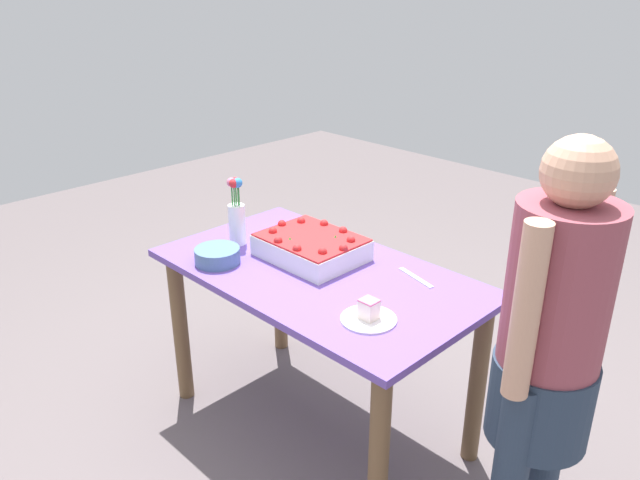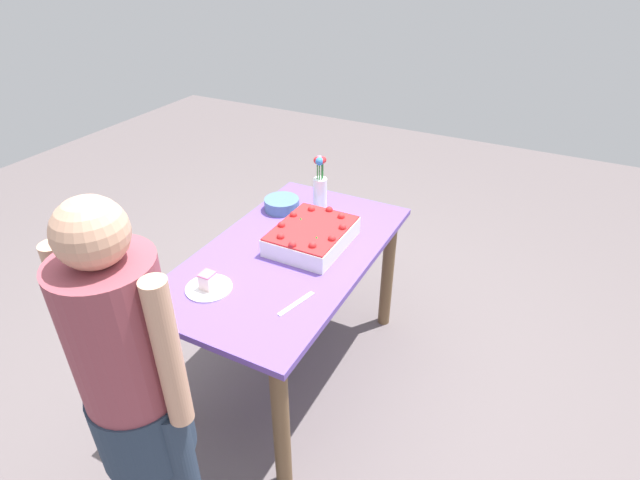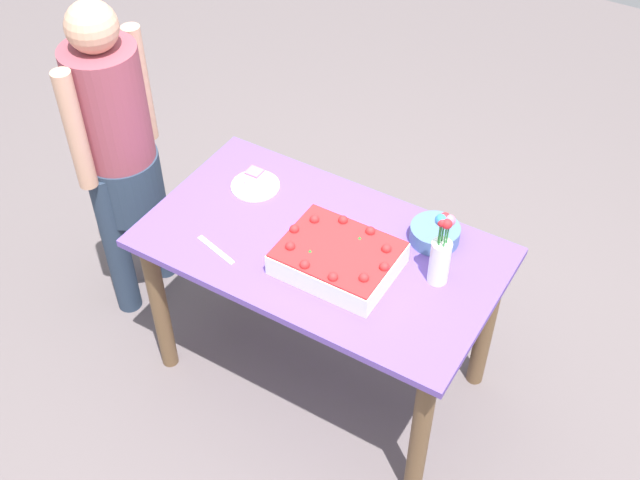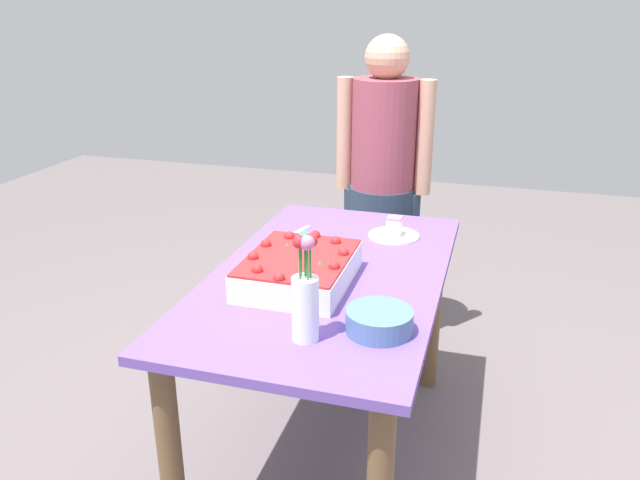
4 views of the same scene
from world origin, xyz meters
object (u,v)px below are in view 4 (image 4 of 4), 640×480
serving_plate_with_slice (394,231)px  sheet_cake (299,269)px  fruit_bowl (379,321)px  flower_vase (305,294)px  person_standing (383,175)px  cake_knife (295,234)px

serving_plate_with_slice → sheet_cake: bearing=156.7°
serving_plate_with_slice → fruit_bowl: serving_plate_with_slice is taller
sheet_cake → flower_vase: (-0.33, -0.13, 0.09)m
serving_plate_with_slice → flower_vase: bearing=173.9°
sheet_cake → flower_vase: flower_vase is taller
fruit_bowl → serving_plate_with_slice: bearing=7.0°
flower_vase → fruit_bowl: flower_vase is taller
person_standing → cake_knife: bearing=-18.6°
cake_knife → flower_vase: (-0.76, -0.29, 0.13)m
cake_knife → flower_vase: size_ratio=0.64×
sheet_cake → serving_plate_with_slice: sheet_cake is taller
sheet_cake → serving_plate_with_slice: bearing=-23.3°
cake_knife → flower_vase: flower_vase is taller
sheet_cake → cake_knife: size_ratio=2.10×
sheet_cake → fruit_bowl: bearing=-127.3°
person_standing → serving_plate_with_slice: bearing=15.5°
sheet_cake → cake_knife: 0.46m
sheet_cake → person_standing: bearing=-3.3°
fruit_bowl → sheet_cake: bearing=52.7°
flower_vase → person_standing: size_ratio=0.21×
sheet_cake → flower_vase: size_ratio=1.34×
serving_plate_with_slice → flower_vase: flower_vase is taller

